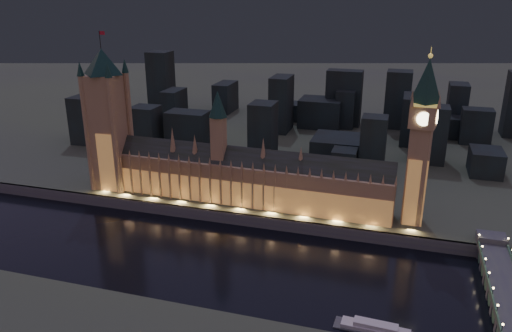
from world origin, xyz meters
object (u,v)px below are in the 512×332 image
(victoria_tower, at_px, (107,113))
(westminster_bridge, at_px, (503,291))
(palace_of_westminster, at_px, (245,177))
(elizabeth_tower, at_px, (422,129))
(river_boat, at_px, (375,328))

(victoria_tower, distance_m, westminster_bridge, 277.53)
(palace_of_westminster, relative_size, victoria_tower, 1.76)
(elizabeth_tower, distance_m, westminster_bridge, 101.91)
(palace_of_westminster, height_order, victoria_tower, victoria_tower)
(elizabeth_tower, distance_m, river_boat, 128.48)
(westminster_bridge, xyz_separation_m, river_boat, (-60.00, -42.49, -4.44))
(elizabeth_tower, bearing_deg, river_boat, -97.80)
(river_boat, bearing_deg, westminster_bridge, 35.31)
(palace_of_westminster, bearing_deg, westminster_bridge, -22.40)
(victoria_tower, distance_m, elizabeth_tower, 218.06)
(palace_of_westminster, distance_m, river_boat, 147.82)
(elizabeth_tower, relative_size, westminster_bridge, 0.98)
(victoria_tower, relative_size, westminster_bridge, 1.02)
(westminster_bridge, distance_m, river_boat, 73.66)
(palace_of_westminster, bearing_deg, river_boat, -47.65)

